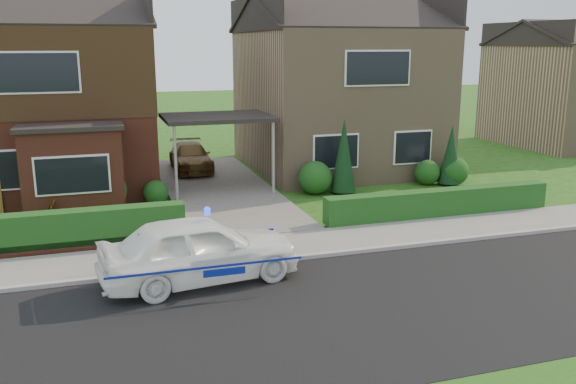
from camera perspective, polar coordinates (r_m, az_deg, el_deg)
name	(u,v)px	position (r m, az deg, el deg)	size (l,w,h in m)	color
ground	(326,312)	(12.54, 3.62, -11.15)	(120.00, 120.00, 0.00)	#1F4713
road	(326,312)	(12.54, 3.62, -11.15)	(60.00, 6.00, 0.02)	black
kerb	(282,260)	(15.18, -0.56, -6.35)	(60.00, 0.16, 0.12)	#9E9993
sidewalk	(270,247)	(16.13, -1.67, -5.16)	(60.00, 2.00, 0.10)	slate
driveway	(219,189)	(22.59, -6.51, 0.30)	(3.80, 12.00, 0.12)	#666059
house_left	(46,84)	(24.58, -21.67, 9.37)	(7.50, 9.53, 7.25)	brown
house_right	(336,82)	(26.58, 4.51, 10.21)	(7.50, 8.06, 7.25)	#9B7B5F
carport_link	(217,119)	(22.09, -6.67, 6.83)	(3.80, 3.00, 2.77)	black
dwarf_wall	(37,250)	(16.75, -22.39, -5.03)	(7.70, 0.25, 0.36)	brown
hedge_left	(39,255)	(16.95, -22.30, -5.45)	(7.50, 0.55, 0.90)	#133C15
hedge_right	(438,218)	(19.53, 13.88, -2.35)	(7.50, 0.55, 0.80)	#133C15
shrub_left_mid	(106,191)	(20.41, -16.68, 0.08)	(1.32, 1.32, 1.32)	#133C15
shrub_left_near	(156,193)	(20.83, -12.26, -0.06)	(0.84, 0.84, 0.84)	#133C15
shrub_right_near	(315,178)	(21.81, 2.56, 1.34)	(1.20, 1.20, 1.20)	#133C15
shrub_right_mid	(427,172)	(23.87, 12.90, 1.79)	(0.96, 0.96, 0.96)	#133C15
shrub_right_far	(454,171)	(24.13, 15.31, 1.92)	(1.08, 1.08, 1.08)	#133C15
conifer_a	(344,158)	(21.85, 5.22, 3.19)	(0.90, 0.90, 2.60)	black
conifer_b	(451,157)	(23.92, 14.99, 3.21)	(0.90, 0.90, 2.20)	black
neighbour_right	(569,95)	(36.04, 24.83, 8.22)	(6.50, 7.00, 5.20)	#9B7B5F
police_car	(200,250)	(13.89, -8.26, -5.35)	(4.12, 4.67, 1.69)	white
driveway_car	(191,157)	(25.77, -9.10, 3.28)	(1.56, 3.83, 1.11)	brown
potted_plant_b	(51,212)	(19.72, -21.33, -1.72)	(0.37, 0.30, 0.68)	gray
potted_plant_c	(43,207)	(20.26, -21.98, -1.31)	(0.41, 0.41, 0.73)	gray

